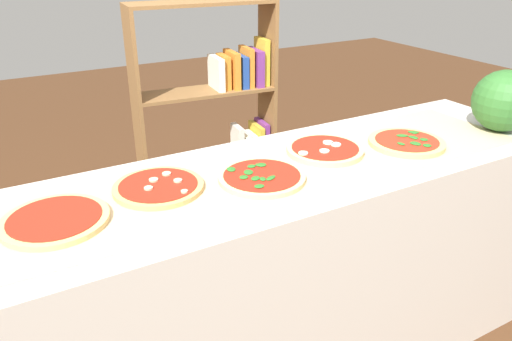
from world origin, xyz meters
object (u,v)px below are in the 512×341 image
(pizza_mozzarella_3, at_px, (325,150))
(pizza_spinach_2, at_px, (262,177))
(pizza_spinach_4, at_px, (407,142))
(bookshelf, at_px, (224,140))
(pizza_mushroom_1, at_px, (159,187))
(pizza_plain_0, at_px, (55,220))
(watermelon, at_px, (504,101))

(pizza_mozzarella_3, bearing_deg, pizza_spinach_2, -165.20)
(pizza_spinach_4, distance_m, bookshelf, 1.19)
(pizza_mushroom_1, xyz_separation_m, bookshelf, (0.73, 1.01, -0.31))
(pizza_spinach_4, relative_size, bookshelf, 0.21)
(pizza_spinach_2, xyz_separation_m, pizza_spinach_4, (0.67, -0.01, 0.00))
(pizza_mozzarella_3, height_order, bookshelf, bookshelf)
(pizza_plain_0, distance_m, bookshelf, 1.54)
(pizza_mushroom_1, bearing_deg, pizza_mozzarella_3, -1.25)
(pizza_mushroom_1, distance_m, pizza_spinach_4, 1.01)
(bookshelf, bearing_deg, pizza_mushroom_1, -125.85)
(pizza_spinach_2, xyz_separation_m, bookshelf, (0.40, 1.11, -0.31))
(pizza_spinach_2, relative_size, bookshelf, 0.21)
(pizza_plain_0, xyz_separation_m, bookshelf, (1.06, 1.07, -0.31))
(pizza_mushroom_1, relative_size, pizza_spinach_4, 0.99)
(pizza_spinach_2, distance_m, bookshelf, 1.22)
(pizza_mushroom_1, relative_size, watermelon, 1.14)
(pizza_mozzarella_3, distance_m, pizza_spinach_4, 0.35)
(watermelon, distance_m, bookshelf, 1.47)
(pizza_spinach_4, bearing_deg, pizza_plain_0, 177.69)
(pizza_spinach_2, height_order, pizza_spinach_4, pizza_spinach_4)
(pizza_plain_0, relative_size, pizza_spinach_2, 1.03)
(pizza_mozzarella_3, xyz_separation_m, watermelon, (0.81, -0.16, 0.12))
(pizza_mozzarella_3, bearing_deg, pizza_plain_0, -177.54)
(pizza_spinach_4, height_order, bookshelf, bookshelf)
(pizza_mushroom_1, height_order, watermelon, watermelon)
(pizza_mushroom_1, bearing_deg, pizza_spinach_2, -17.19)
(pizza_mushroom_1, height_order, pizza_spinach_4, same)
(pizza_plain_0, relative_size, bookshelf, 0.22)
(pizza_mozzarella_3, bearing_deg, watermelon, -11.27)
(bookshelf, bearing_deg, pizza_spinach_2, -109.61)
(pizza_spinach_4, bearing_deg, pizza_mushroom_1, 173.65)
(pizza_plain_0, height_order, pizza_spinach_2, pizza_spinach_2)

